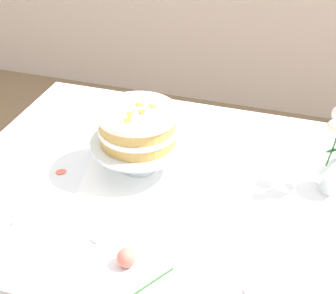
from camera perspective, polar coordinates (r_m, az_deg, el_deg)
The scene contains 9 objects.
dining_table at distance 1.54m, azimuth 2.07°, elevation -7.63°, with size 1.40×1.00×0.74m.
linen_napkin at distance 1.57m, azimuth -3.24°, elevation -2.32°, with size 0.32×0.32×0.00m, color white.
cake_stand at distance 1.53m, azimuth -3.33°, elevation 0.15°, with size 0.29×0.29×0.10m.
layer_cake at distance 1.49m, azimuth -3.42°, elevation 2.43°, with size 0.24×0.24×0.11m.
teacup at distance 1.43m, azimuth -18.37°, elevation -7.15°, with size 0.12×0.11×0.07m.
fallen_rose at distance 1.26m, azimuth -4.60°, elevation -12.36°, with size 0.14×0.13×0.05m.
loose_petal_0 at distance 1.59m, azimuth -11.93°, elevation -2.73°, with size 0.03×0.03×0.01m, color #E56B51.
loose_petal_1 at distance 1.35m, azimuth -8.16°, elevation -10.11°, with size 0.04×0.03×0.01m, color pink.
loose_petal_2 at distance 1.23m, azimuth 8.98°, elevation -15.79°, with size 0.03×0.02×0.01m, color pink.
Camera 1 is at (0.29, -1.13, 1.67)m, focal length 54.25 mm.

